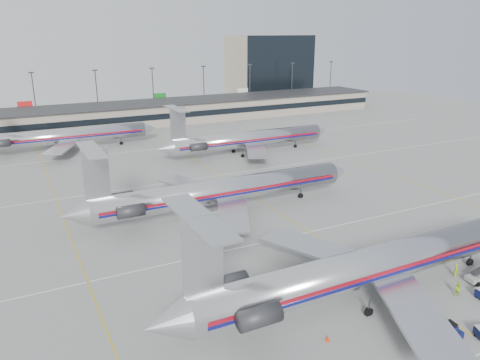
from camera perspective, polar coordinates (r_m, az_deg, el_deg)
ground at (r=59.26m, az=14.14°, el=-9.68°), size 260.00×260.00×0.00m
apron_markings at (r=66.25m, az=8.50°, el=-6.27°), size 160.00×0.15×0.02m
terminal at (r=143.42m, az=-12.26°, el=7.91°), size 162.00×17.00×6.25m
light_mast_row at (r=156.14m, az=-13.77°, el=10.60°), size 163.60×0.40×15.28m
distant_building at (r=193.95m, az=3.49°, el=13.54°), size 30.00×20.00×25.00m
jet_foreground at (r=50.61m, az=15.62°, el=-10.02°), size 49.39×29.08×12.93m
jet_second_row at (r=70.90m, az=-2.66°, el=-1.34°), size 47.13×27.75×12.34m
jet_third_row at (r=105.50m, az=0.71°, el=4.99°), size 43.04×26.47×11.77m
jet_back_row at (r=116.01m, az=-20.89°, el=5.00°), size 43.21×26.58×11.82m
tug_left at (r=48.14m, az=24.13°, el=-16.59°), size 2.37×1.31×1.86m
tug_center at (r=47.77m, az=22.22°, el=-16.64°), size 2.39×1.47×1.82m
ramp_worker_near at (r=59.38m, az=24.83°, el=-9.94°), size 0.71×0.70×1.65m
ramp_worker_far at (r=55.49m, az=25.10°, el=-11.98°), size 1.00×0.93×1.63m
cone_left at (r=45.23m, az=10.67°, el=-18.45°), size 0.54×0.54×0.58m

